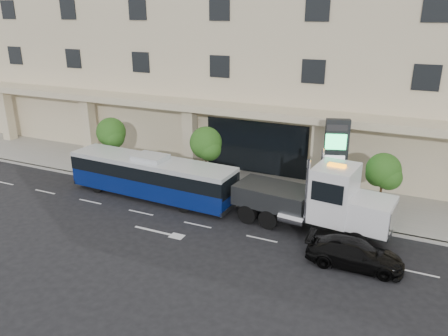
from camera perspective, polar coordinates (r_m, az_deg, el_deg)
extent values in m
plane|color=black|center=(27.05, -1.98, -6.13)|extent=(120.00, 120.00, 0.00)
cube|color=gray|center=(31.18, 2.14, -2.37)|extent=(120.00, 6.00, 0.15)
cube|color=gray|center=(28.65, -0.18, -4.42)|extent=(120.00, 0.30, 0.15)
cube|color=beige|center=(38.86, 8.59, 16.85)|extent=(60.00, 15.00, 20.00)
cube|color=beige|center=(31.27, 3.55, 7.51)|extent=(60.00, 2.80, 0.50)
cube|color=black|center=(33.10, 4.18, 2.72)|extent=(8.00, 0.12, 4.00)
cube|color=beige|center=(46.85, -26.51, 6.32)|extent=(0.90, 0.90, 4.90)
cube|color=beige|center=(39.68, -17.24, 5.42)|extent=(0.90, 0.90, 4.90)
cube|color=beige|center=(33.97, -4.44, 3.95)|extent=(0.90, 0.90, 4.90)
cube|color=beige|center=(30.56, 12.21, 1.75)|extent=(0.90, 0.90, 4.90)
cylinder|color=#422B19|center=(34.46, -14.29, 1.79)|extent=(0.14, 0.14, 2.80)
sphere|color=#204513|center=(33.99, -14.54, 4.55)|extent=(2.20, 2.20, 2.20)
sphere|color=#204513|center=(33.71, -14.24, 3.89)|extent=(1.65, 1.65, 1.65)
sphere|color=#204513|center=(34.43, -14.66, 4.04)|extent=(1.54, 1.54, 1.54)
cylinder|color=#422B19|center=(30.23, -2.35, 0.04)|extent=(0.14, 0.14, 2.94)
sphere|color=#204513|center=(29.67, -2.40, 3.32)|extent=(2.20, 2.20, 2.20)
sphere|color=#204513|center=(29.44, -1.96, 2.52)|extent=(1.65, 1.65, 1.65)
sphere|color=#204513|center=(30.09, -2.72, 2.72)|extent=(1.54, 1.54, 1.54)
cylinder|color=#422B19|center=(27.36, 19.71, -3.56)|extent=(0.14, 0.14, 2.73)
sphere|color=#204513|center=(26.77, 20.11, -0.25)|extent=(2.00, 2.00, 2.00)
sphere|color=#204513|center=(26.67, 20.74, -1.12)|extent=(1.50, 1.50, 1.50)
sphere|color=#204513|center=(27.11, 19.43, -0.81)|extent=(1.40, 1.40, 1.40)
cylinder|color=black|center=(31.38, -16.25, -2.22)|extent=(0.99, 0.33, 0.98)
cylinder|color=black|center=(32.78, -13.83, -1.05)|extent=(0.99, 0.33, 0.98)
cylinder|color=black|center=(27.28, -5.27, -4.83)|extent=(0.99, 0.33, 0.98)
cylinder|color=black|center=(28.89, -3.09, -3.34)|extent=(0.99, 0.33, 0.98)
cube|color=#081858|center=(29.55, -9.39, -2.12)|extent=(11.85, 2.94, 1.18)
cube|color=black|center=(29.19, -9.50, -0.25)|extent=(11.85, 2.98, 0.88)
cube|color=silver|center=(29.00, -9.56, 0.85)|extent=(11.85, 2.94, 0.29)
cube|color=silver|center=(28.90, -9.59, 1.40)|extent=(2.22, 1.66, 0.29)
cube|color=#2D3033|center=(33.35, -17.46, -1.14)|extent=(0.24, 2.45, 0.29)
cube|color=#2D3033|center=(26.91, 0.79, -5.22)|extent=(0.24, 2.45, 0.29)
cube|color=#2D3033|center=(25.42, 11.07, -6.19)|extent=(8.95, 1.98, 0.42)
cube|color=white|center=(24.23, 18.80, -5.66)|extent=(2.33, 2.61, 1.57)
cube|color=silver|center=(24.09, 21.22, -6.12)|extent=(0.30, 2.09, 1.25)
cube|color=white|center=(24.37, 14.21, -3.15)|extent=(2.36, 2.82, 3.03)
cube|color=black|center=(23.97, 16.57, -2.55)|extent=(0.34, 2.30, 1.25)
cylinder|color=silver|center=(23.58, 10.77, -2.98)|extent=(0.21, 0.21, 3.56)
cylinder|color=silver|center=(25.61, 12.58, -1.26)|extent=(0.21, 0.21, 3.56)
cube|color=#2D3033|center=(25.84, 6.51, -3.58)|extent=(4.63, 2.96, 1.15)
cube|color=#2D3033|center=(27.12, 1.62, -3.75)|extent=(1.69, 0.47, 0.23)
cube|color=#2D3033|center=(27.57, 0.48, -4.28)|extent=(0.46, 1.90, 0.19)
cube|color=orange|center=(23.83, 14.53, 0.33)|extent=(0.97, 0.46, 0.15)
cylinder|color=black|center=(23.89, 16.89, -9.19)|extent=(1.18, 0.45, 1.15)
cylinder|color=black|center=(25.81, 18.14, -7.08)|extent=(1.18, 0.45, 1.15)
cylinder|color=black|center=(25.29, 5.80, -6.70)|extent=(1.18, 0.45, 1.15)
cylinder|color=black|center=(27.11, 7.80, -4.90)|extent=(1.18, 0.45, 1.15)
cylinder|color=black|center=(25.82, 3.06, -6.04)|extent=(1.18, 0.45, 1.15)
cylinder|color=black|center=(27.61, 5.20, -4.33)|extent=(1.18, 0.45, 1.15)
imported|color=black|center=(22.58, 16.69, -10.66)|extent=(4.74, 2.07, 1.35)
cube|color=black|center=(27.54, 14.25, 0.45)|extent=(1.49, 0.88, 5.67)
cube|color=#24DA70|center=(26.85, 14.40, 3.33)|extent=(1.19, 0.43, 0.94)
cube|color=silver|center=(27.18, 14.20, 1.04)|extent=(1.19, 0.43, 0.57)
cube|color=#262628|center=(26.63, 14.56, 5.08)|extent=(1.19, 0.43, 0.38)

